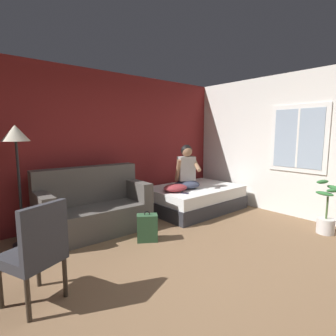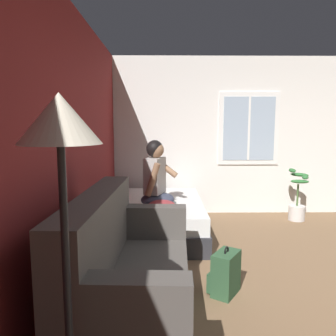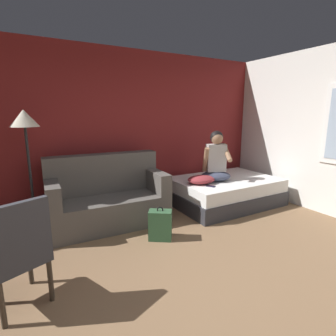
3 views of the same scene
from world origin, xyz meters
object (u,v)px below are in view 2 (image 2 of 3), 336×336
object	(u,v)px
bed	(157,217)
couch	(126,276)
person_seated	(156,179)
cell_phone	(180,211)
potted_plant	(297,202)
floor_lamp	(61,156)
backpack	(225,274)
throw_pillow	(161,207)

from	to	relation	value
bed	couch	size ratio (longest dim) A/B	1.09
person_seated	cell_phone	world-z (taller)	person_seated
potted_plant	cell_phone	bearing A→B (deg)	121.33
potted_plant	couch	bearing A→B (deg)	138.32
floor_lamp	backpack	bearing A→B (deg)	-34.98
backpack	floor_lamp	bearing A→B (deg)	145.02
backpack	floor_lamp	xyz separation A→B (m)	(-1.44, 1.01, 1.24)
cell_phone	bed	bearing A→B (deg)	173.91
couch	person_seated	size ratio (longest dim) A/B	1.98
throw_pillow	floor_lamp	size ratio (longest dim) A/B	0.28
floor_lamp	potted_plant	xyz separation A→B (m)	(3.77, -2.62, -1.13)
throw_pillow	potted_plant	size ratio (longest dim) A/B	0.56
couch	potted_plant	xyz separation A→B (m)	(2.77, -2.47, -0.09)
person_seated	backpack	size ratio (longest dim) A/B	1.91
bed	backpack	bearing A→B (deg)	-158.57
person_seated	floor_lamp	distance (m)	2.98
bed	cell_phone	xyz separation A→B (m)	(-0.58, -0.30, 0.25)
backpack	person_seated	bearing A→B (deg)	24.49
backpack	couch	bearing A→B (deg)	117.66
backpack	floor_lamp	size ratio (longest dim) A/B	0.27
throw_pillow	potted_plant	xyz separation A→B (m)	(1.23, -2.21, -0.25)
bed	floor_lamp	xyz separation A→B (m)	(-3.14, 0.34, 1.19)
couch	floor_lamp	bearing A→B (deg)	171.26
throw_pillow	potted_plant	world-z (taller)	potted_plant
couch	bed	bearing A→B (deg)	-5.05
bed	floor_lamp	world-z (taller)	floor_lamp
throw_pillow	bed	bearing A→B (deg)	6.81
couch	potted_plant	world-z (taller)	couch
cell_phone	floor_lamp	world-z (taller)	floor_lamp
bed	person_seated	xyz separation A→B (m)	(-0.24, -0.00, 0.60)
throw_pillow	floor_lamp	bearing A→B (deg)	170.73
bed	backpack	world-z (taller)	bed
floor_lamp	potted_plant	size ratio (longest dim) A/B	2.00
bed	floor_lamp	distance (m)	3.37
bed	throw_pillow	distance (m)	0.68
backpack	potted_plant	world-z (taller)	potted_plant
cell_phone	floor_lamp	distance (m)	2.80
backpack	potted_plant	distance (m)	2.83
bed	couch	world-z (taller)	couch
backpack	cell_phone	bearing A→B (deg)	18.07
couch	throw_pillow	size ratio (longest dim) A/B	3.61
bed	cell_phone	distance (m)	0.70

